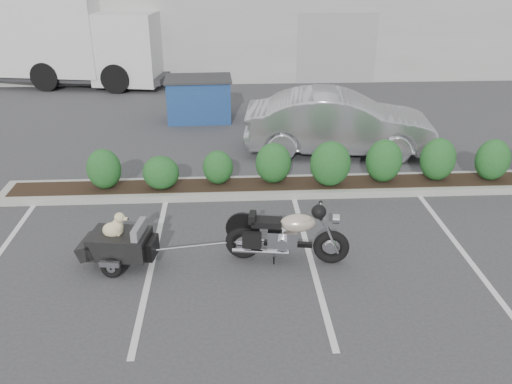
{
  "coord_description": "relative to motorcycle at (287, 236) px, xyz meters",
  "views": [
    {
      "loc": [
        -0.17,
        -8.52,
        4.94
      ],
      "look_at": [
        0.33,
        0.52,
        0.75
      ],
      "focal_mm": 38.0,
      "sensor_mm": 36.0,
      "label": 1
    }
  ],
  "objects": [
    {
      "name": "pet_trailer",
      "position": [
        -2.78,
        0.02,
        -0.06
      ],
      "size": [
        1.69,
        0.96,
        1.0
      ],
      "rotation": [
        0.0,
        0.0,
        -0.16
      ],
      "color": "black",
      "rests_on": "ground"
    },
    {
      "name": "motorcycle",
      "position": [
        0.0,
        0.0,
        0.0
      ],
      "size": [
        2.09,
        0.83,
        1.21
      ],
      "rotation": [
        0.0,
        0.0,
        -0.16
      ],
      "color": "black",
      "rests_on": "ground"
    },
    {
      "name": "delivery_truck",
      "position": [
        -7.07,
        13.25,
        1.29
      ],
      "size": [
        8.36,
        3.99,
        3.68
      ],
      "rotation": [
        0.0,
        0.0,
        -0.18
      ],
      "color": "silver",
      "rests_on": "ground"
    },
    {
      "name": "sedan",
      "position": [
        1.88,
        5.16,
        0.3
      ],
      "size": [
        4.9,
        2.19,
        1.56
      ],
      "primitive_type": "imported",
      "rotation": [
        0.0,
        0.0,
        1.45
      ],
      "color": "#B8B8C0",
      "rests_on": "ground"
    },
    {
      "name": "building",
      "position": [
        -0.77,
        17.67,
        1.52
      ],
      "size": [
        26.0,
        10.0,
        4.0
      ],
      "primitive_type": "cube",
      "color": "#9EA099",
      "rests_on": "ground"
    },
    {
      "name": "dumpster",
      "position": [
        -1.79,
        8.17,
        0.17
      ],
      "size": [
        2.01,
        1.41,
        1.29
      ],
      "rotation": [
        0.0,
        0.0,
        0.04
      ],
      "color": "navy",
      "rests_on": "ground"
    },
    {
      "name": "planter_kerb",
      "position": [
        0.23,
        2.87,
        -0.41
      ],
      "size": [
        12.0,
        1.0,
        0.15
      ],
      "primitive_type": "cube",
      "color": "#9E9E93",
      "rests_on": "ground"
    },
    {
      "name": "ground",
      "position": [
        -0.77,
        0.67,
        -0.48
      ],
      "size": [
        90.0,
        90.0,
        0.0
      ],
      "primitive_type": "plane",
      "color": "#38383A",
      "rests_on": "ground"
    }
  ]
}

